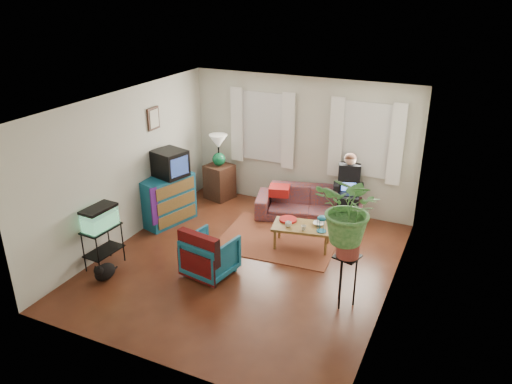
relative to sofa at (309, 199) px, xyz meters
The scene contains 31 objects.
floor 2.12m from the sofa, 99.77° to the right, with size 4.50×5.00×0.01m, color #4F2B14.
ceiling 3.04m from the sofa, 99.77° to the right, with size 4.50×5.00×0.01m, color white.
wall_back 1.08m from the sofa, 128.10° to the left, with size 4.50×0.01×2.60m, color silver.
wall_front 4.65m from the sofa, 94.43° to the right, with size 4.50×0.01×2.60m, color silver.
wall_left 3.44m from the sofa, 141.78° to the right, with size 0.01×5.00×2.60m, color silver.
wall_right 2.94m from the sofa, 47.22° to the right, with size 0.01×5.00×2.60m, color silver.
window_left 1.69m from the sofa, 159.55° to the left, with size 1.08×0.04×1.38m, color white.
window_right 1.53m from the sofa, 25.61° to the left, with size 1.08×0.04×1.38m, color white.
curtains_left 1.67m from the sofa, 163.11° to the left, with size 1.36×0.06×1.50m, color white.
curtains_right 1.51m from the sofa, 21.31° to the left, with size 1.36×0.06×1.50m, color white.
picture_frame 3.24m from the sofa, 154.95° to the right, with size 0.04×0.32×0.40m, color #3D2616.
area_rug 1.15m from the sofa, 98.83° to the right, with size 2.00×1.60×0.01m, color brown.
sofa is the anchor object (origin of this frame).
seated_person 0.75m from the sofa, 15.80° to the left, with size 0.50×0.61×1.19m, color black, non-canonical shape.
side_table 2.01m from the sofa, behind, with size 0.49×0.49×0.72m, color #372014.
table_lamp 2.11m from the sofa, behind, with size 0.37×0.37×0.66m, color white, non-canonical shape.
dresser 2.68m from the sofa, 151.10° to the right, with size 0.50×1.01×0.91m, color #135375.
crt_tv 2.70m from the sofa, 152.37° to the right, with size 0.55×0.50×0.48m, color black.
aquarium_stand 3.86m from the sofa, 127.56° to the right, with size 0.34×0.61×0.68m, color black.
aquarium 3.89m from the sofa, 127.56° to the right, with size 0.31×0.56×0.36m, color #7FD899.
black_cat 3.97m from the sofa, 121.74° to the right, with size 0.25×0.38×0.33m, color black.
armchair 2.64m from the sofa, 105.70° to the right, with size 0.69×0.65×0.71m, color navy.
serape_throw 2.91m from the sofa, 105.11° to the right, with size 0.71×0.16×0.59m, color #9E0A0A.
coffee_table 1.20m from the sofa, 76.47° to the right, with size 0.98×0.54×0.41m, color brown.
cup_a 1.29m from the sofa, 86.58° to the right, with size 0.11×0.11×0.09m, color white.
cup_b 1.35m from the sofa, 74.85° to the right, with size 0.09×0.09×0.08m, color beige.
bowl 1.14m from the sofa, 62.76° to the right, with size 0.19×0.19×0.05m, color white.
snack_tray 1.08m from the sofa, 90.56° to the right, with size 0.30×0.30×0.04m, color #B21414.
birdcage 1.39m from the sofa, 62.46° to the right, with size 0.16×0.16×0.29m, color #115B6B, non-canonical shape.
plant_stand 2.82m from the sofa, 60.59° to the right, with size 0.33×0.33×0.78m, color black.
potted_plant 2.97m from the sofa, 60.59° to the right, with size 0.89×0.77×0.99m, color #599947.
Camera 1 is at (3.08, -6.25, 4.22)m, focal length 35.00 mm.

